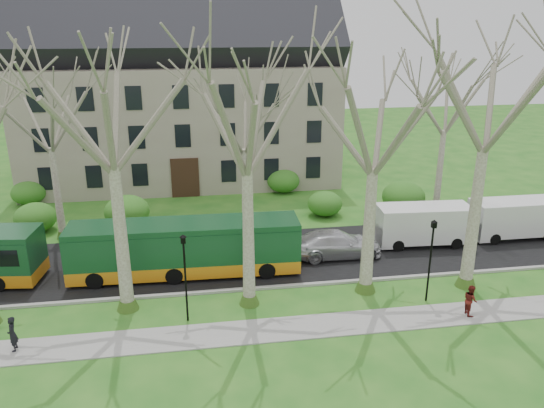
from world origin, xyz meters
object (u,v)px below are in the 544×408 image
Objects in this scene: pedestrian_a at (12,334)px; pedestrian_b at (470,300)px; bus_follow at (186,248)px; van_a at (423,225)px; van_b at (515,219)px; sedan at (337,244)px.

pedestrian_b is at bearing 84.35° from pedestrian_a.
bus_follow reaches higher than pedestrian_b.
van_a reaches higher than van_b.
van_b is at bearing 4.98° from van_a.
bus_follow is 9.71m from pedestrian_a.
van_b reaches higher than pedestrian_a.
van_a is 8.53m from pedestrian_b.
van_a is 23.59m from pedestrian_a.
pedestrian_b is at bearing -131.61° from van_b.
van_a reaches higher than pedestrian_a.
van_a reaches higher than pedestrian_b.
bus_follow is 14.99m from pedestrian_b.
van_b is 3.64× the size of pedestrian_a.
van_a is 1.01× the size of van_b.
van_a is (5.85, 0.92, 0.48)m from sedan.
van_b is 3.79× the size of pedestrian_b.
van_b reaches higher than pedestrian_b.
pedestrian_a is 20.83m from pedestrian_b.
pedestrian_b is (-1.30, -8.42, -0.50)m from van_a.
van_a is 3.81× the size of pedestrian_b.
pedestrian_b is at bearing -24.26° from bus_follow.
bus_follow is at bearing 67.37° from pedestrian_b.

